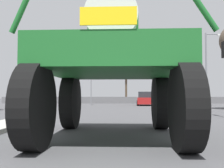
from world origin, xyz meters
The scene contains 10 objects.
ground_plane centered at (0.00, 18.00, 0.00)m, with size 120.00×120.00×0.00m, color #424244.
oversize_sprayer centered at (-0.12, 5.85, 1.93)m, with size 4.31×5.59×4.35m.
sedan_ahead centered at (3.09, 27.51, 0.71)m, with size 2.22×4.26×1.52m.
traffic_signal_near_left centered at (-5.07, 11.93, 2.72)m, with size 0.24×0.54×3.73m.
traffic_signal_far_left centered at (-3.16, 28.80, 2.88)m, with size 0.24×0.55×3.94m.
traffic_signal_far_right centered at (6.46, 28.81, 2.42)m, with size 0.24×0.55×3.32m.
streetlight_far_left centered at (-8.78, 27.52, 4.49)m, with size 1.97×0.24×8.07m.
streetlight_far_right centered at (10.25, 28.18, 4.60)m, with size 1.90×0.24×8.30m.
bare_tree_far_center centered at (1.13, 34.47, 5.53)m, with size 2.87×2.87×6.81m.
roadside_barrier centered at (0.00, 33.80, 0.45)m, with size 32.11×0.24×0.90m, color #59595B.
Camera 1 is at (0.03, -1.26, 1.17)m, focal length 41.09 mm.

